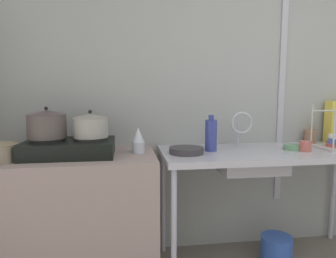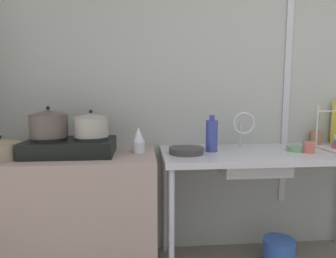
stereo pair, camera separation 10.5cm
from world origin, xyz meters
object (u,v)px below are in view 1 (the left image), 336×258
(faucet, at_px, (241,125))
(cup_by_rack, at_px, (305,146))
(utensil_jar, at_px, (310,136))
(percolator, at_px, (138,140))
(small_bowl_on_drainboard, at_px, (292,147))
(pot_on_right_burner, at_px, (91,125))
(sink_basin, at_px, (251,161))
(cereal_box, at_px, (336,122))
(pot_on_left_burner, at_px, (47,124))
(bottle_by_sink, at_px, (211,135))
(stove, at_px, (70,147))
(frying_pan, at_px, (186,150))
(bucket_on_floor, at_px, (276,249))

(faucet, relative_size, cup_by_rack, 3.39)
(faucet, distance_m, utensil_jar, 0.67)
(percolator, height_order, small_bowl_on_drainboard, percolator)
(pot_on_right_burner, relative_size, small_bowl_on_drainboard, 1.80)
(sink_basin, relative_size, cereal_box, 1.33)
(sink_basin, distance_m, small_bowl_on_drainboard, 0.32)
(utensil_jar, bearing_deg, sink_basin, -157.60)
(cereal_box, bearing_deg, sink_basin, -171.33)
(small_bowl_on_drainboard, relative_size, utensil_jar, 0.52)
(pot_on_left_burner, xyz_separation_m, cereal_box, (2.20, 0.24, -0.04))
(sink_basin, bearing_deg, pot_on_left_burner, 179.54)
(percolator, xyz_separation_m, bottle_by_sink, (0.50, -0.01, 0.03))
(cup_by_rack, height_order, utensil_jar, utensil_jar)
(stove, relative_size, frying_pan, 2.41)
(stove, xyz_separation_m, bottle_by_sink, (0.94, 0.03, 0.06))
(stove, height_order, frying_pan, stove)
(sink_basin, xyz_separation_m, cereal_box, (0.83, 0.25, 0.24))
(stove, distance_m, faucet, 1.20)
(bottle_by_sink, xyz_separation_m, utensil_jar, (0.89, 0.21, -0.06))
(utensil_jar, bearing_deg, faucet, -168.15)
(bottle_by_sink, bearing_deg, stove, -178.38)
(sink_basin, height_order, cereal_box, cereal_box)
(pot_on_right_burner, distance_m, cup_by_rack, 1.47)
(frying_pan, relative_size, bottle_by_sink, 0.92)
(pot_on_left_burner, height_order, bucket_on_floor, pot_on_left_burner)
(pot_on_left_burner, relative_size, bucket_on_floor, 1.07)
(cereal_box, bearing_deg, pot_on_left_burner, 178.06)
(pot_on_left_burner, xyz_separation_m, frying_pan, (0.89, -0.03, -0.19))
(cereal_box, relative_size, utensil_jar, 1.39)
(pot_on_right_burner, height_order, frying_pan, pot_on_right_burner)
(frying_pan, height_order, cup_by_rack, cup_by_rack)
(pot_on_left_burner, relative_size, faucet, 0.91)
(stove, bearing_deg, pot_on_right_burner, -0.00)
(percolator, height_order, cereal_box, cereal_box)
(utensil_jar, bearing_deg, small_bowl_on_drainboard, -139.90)
(pot_on_left_burner, height_order, utensil_jar, pot_on_left_burner)
(pot_on_right_burner, bearing_deg, bottle_by_sink, 1.89)
(faucet, bearing_deg, sink_basin, -73.64)
(cup_by_rack, bearing_deg, frying_pan, 177.08)
(pot_on_left_burner, distance_m, utensil_jar, 1.99)
(percolator, relative_size, sink_basin, 0.39)
(stove, xyz_separation_m, frying_pan, (0.76, -0.03, -0.03))
(frying_pan, xyz_separation_m, bucket_on_floor, (0.69, 0.02, -0.76))
(bucket_on_floor, bearing_deg, sink_basin, 178.03)
(percolator, distance_m, cereal_box, 1.63)
(sink_basin, bearing_deg, bottle_by_sink, 172.39)
(bottle_by_sink, bearing_deg, cup_by_rack, -9.16)
(sink_basin, bearing_deg, pot_on_right_burner, 179.42)
(stove, distance_m, utensil_jar, 1.85)
(bottle_by_sink, relative_size, bucket_on_floor, 1.12)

